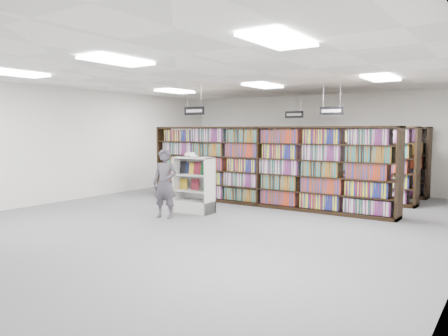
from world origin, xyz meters
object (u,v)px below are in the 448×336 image
Objects in this scene: endcap_display at (195,193)px; shopper at (165,184)px; bookshelf_row_near at (262,166)px; open_book at (190,155)px.

shopper is at bearing -103.03° from endcap_display.
bookshelf_row_near is 5.16× the size of endcap_display.
bookshelf_row_near is 2.90m from shopper.
endcap_display is at bearing 3.44° from open_book.
bookshelf_row_near is at bearing 62.27° from open_book.
open_book reaches higher than endcap_display.
open_book is 1.09m from shopper.
open_book is at bearing 72.70° from shopper.
endcap_display is 0.98m from shopper.
bookshelf_row_near reaches higher than open_book.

